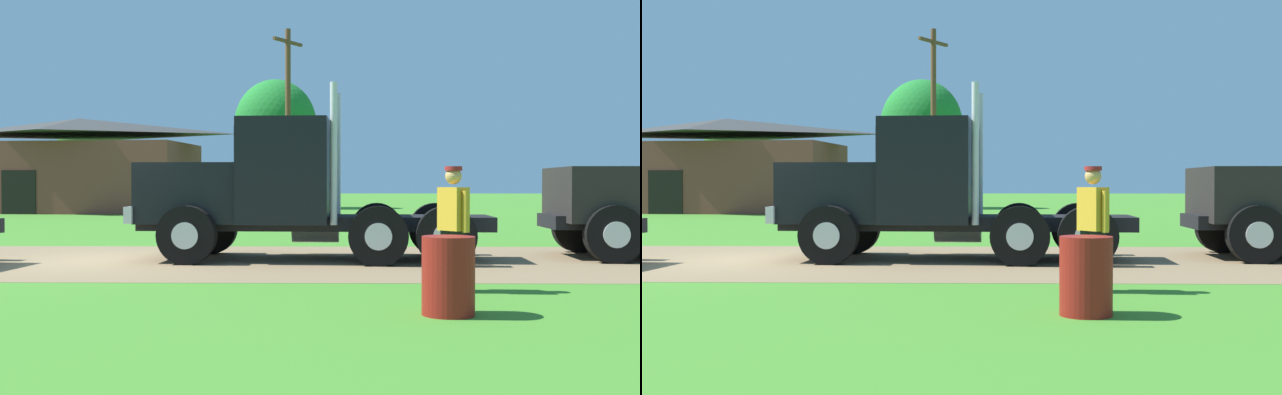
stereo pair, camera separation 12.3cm
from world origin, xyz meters
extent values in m
plane|color=#418327|center=(0.00, 0.00, 0.00)|extent=(200.00, 200.00, 0.00)
cube|color=olive|center=(0.00, 0.00, 0.00)|extent=(120.00, 6.58, 0.01)
cube|color=black|center=(4.03, 0.28, 0.75)|extent=(7.03, 1.80, 0.28)
cube|color=black|center=(1.55, 0.39, 1.35)|extent=(2.10, 2.04, 1.19)
cube|color=silver|center=(0.50, 0.44, 0.93)|extent=(0.26, 2.14, 0.32)
cube|color=black|center=(3.43, 0.30, 1.78)|extent=(1.84, 2.31, 2.06)
cube|color=#2D3D4C|center=(2.54, 0.34, 2.19)|extent=(0.13, 1.86, 0.91)
cylinder|color=silver|center=(4.38, -0.62, 2.10)|extent=(0.14, 0.14, 2.70)
cylinder|color=silver|center=(4.46, 1.14, 2.10)|extent=(0.14, 0.14, 2.70)
cylinder|color=silver|center=(4.00, 1.25, 0.53)|extent=(1.02, 0.57, 0.52)
cylinder|color=black|center=(1.60, -0.72, 0.56)|extent=(1.13, 0.35, 1.12)
cylinder|color=silver|center=(1.60, -0.88, 0.56)|extent=(0.50, 0.06, 0.50)
cylinder|color=black|center=(1.71, 1.49, 0.56)|extent=(1.13, 0.35, 1.12)
cylinder|color=silver|center=(1.71, 1.65, 0.56)|extent=(0.50, 0.06, 0.50)
cylinder|color=black|center=(6.46, -0.95, 0.56)|extent=(1.13, 0.35, 1.12)
cylinder|color=silver|center=(6.45, -1.11, 0.56)|extent=(0.50, 0.06, 0.50)
cylinder|color=black|center=(6.56, 1.27, 0.56)|extent=(1.13, 0.35, 1.12)
cylinder|color=silver|center=(6.56, 1.43, 0.56)|extent=(0.50, 0.06, 0.50)
cylinder|color=black|center=(5.21, -0.89, 0.56)|extent=(1.13, 0.35, 1.12)
cylinder|color=silver|center=(5.20, -1.05, 0.56)|extent=(0.50, 0.06, 0.50)
cylinder|color=black|center=(5.31, 1.33, 0.56)|extent=(1.13, 0.35, 1.12)
cylinder|color=silver|center=(5.32, 1.49, 0.56)|extent=(0.50, 0.06, 0.50)
cube|color=black|center=(10.52, 0.78, 1.31)|extent=(3.12, 2.44, 1.12)
cylinder|color=black|center=(9.85, 1.97, 0.56)|extent=(1.13, 0.34, 1.12)
cylinder|color=silver|center=(9.85, 2.13, 0.56)|extent=(0.51, 0.06, 0.50)
cylinder|color=black|center=(9.76, -0.36, 0.56)|extent=(1.13, 0.34, 1.12)
cylinder|color=silver|center=(9.75, -0.52, 0.56)|extent=(0.51, 0.06, 0.50)
cylinder|color=black|center=(11.09, 1.92, 0.56)|extent=(1.13, 0.34, 1.12)
cylinder|color=silver|center=(11.10, 2.08, 0.56)|extent=(0.51, 0.06, 0.50)
cube|color=gold|center=(6.07, -4.10, 1.18)|extent=(0.44, 0.46, 0.61)
sphere|color=tan|center=(6.07, -4.10, 1.64)|extent=(0.24, 0.24, 0.24)
cylinder|color=maroon|center=(6.07, -4.10, 1.75)|extent=(0.25, 0.25, 0.06)
cube|color=black|center=(6.12, -4.17, 0.43)|extent=(0.24, 0.24, 0.87)
cube|color=black|center=(6.02, -4.03, 0.43)|extent=(0.24, 0.24, 0.87)
cylinder|color=gold|center=(6.21, -4.29, 1.14)|extent=(0.10, 0.10, 0.58)
cylinder|color=gold|center=(5.93, -3.90, 1.14)|extent=(0.10, 0.10, 0.58)
cylinder|color=maroon|center=(5.70, -5.99, 0.46)|extent=(0.62, 0.62, 0.92)
cube|color=brown|center=(-9.29, 24.87, 1.84)|extent=(12.30, 7.24, 3.68)
pyramid|color=#353535|center=(-9.29, 24.87, 4.59)|extent=(12.91, 7.61, 0.91)
cube|color=black|center=(-11.34, 21.95, 1.10)|extent=(1.80, 0.23, 2.20)
cylinder|color=brown|center=(2.25, 20.14, 4.40)|extent=(0.26, 0.26, 8.80)
cube|color=brown|center=(2.25, 20.14, 8.20)|extent=(1.30, 1.93, 0.14)
cylinder|color=#513823|center=(-15.32, 42.68, 1.61)|extent=(0.44, 0.44, 3.23)
ellipsoid|color=#315F28|center=(-15.32, 42.68, 4.64)|extent=(3.54, 3.54, 3.90)
cylinder|color=#513823|center=(0.79, 31.39, 1.57)|extent=(0.44, 0.44, 3.14)
ellipsoid|color=#20792B|center=(0.79, 31.39, 5.20)|extent=(5.14, 5.14, 5.65)
camera|label=1|loc=(4.36, -14.56, 1.53)|focal=41.38mm
camera|label=2|loc=(4.48, -14.56, 1.53)|focal=41.38mm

